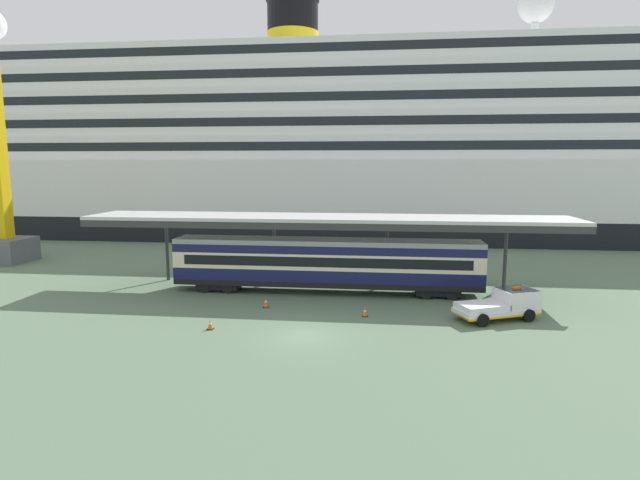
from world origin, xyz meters
TOP-DOWN VIEW (x-y plane):
  - ground_plane at (0.00, 0.00)m, footprint 400.00×400.00m
  - cruise_ship at (-15.77, 48.79)m, footprint 145.57×31.50m
  - platform_canopy at (0.16, 10.57)m, footprint 36.67×5.25m
  - train_carriage at (0.16, 10.16)m, footprint 23.09×2.81m
  - service_truck at (11.97, 4.80)m, footprint 5.57×3.94m
  - traffic_cone_near at (-3.50, 5.57)m, footprint 0.36×0.36m
  - traffic_cone_mid at (3.30, 4.28)m, footprint 0.36×0.36m
  - traffic_cone_far at (-5.73, 0.60)m, footprint 0.36×0.36m

SIDE VIEW (x-z plane):
  - ground_plane at x=0.00m, z-range 0.00..0.00m
  - traffic_cone_far at x=-5.73m, z-range -0.01..0.62m
  - traffic_cone_mid at x=3.30m, z-range -0.01..0.64m
  - traffic_cone_near at x=-3.50m, z-range -0.01..0.72m
  - service_truck at x=11.97m, z-range -0.02..2.00m
  - train_carriage at x=0.16m, z-range 0.25..4.36m
  - platform_canopy at x=0.16m, z-range 2.66..8.48m
  - cruise_ship at x=-15.77m, z-range -5.42..28.39m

